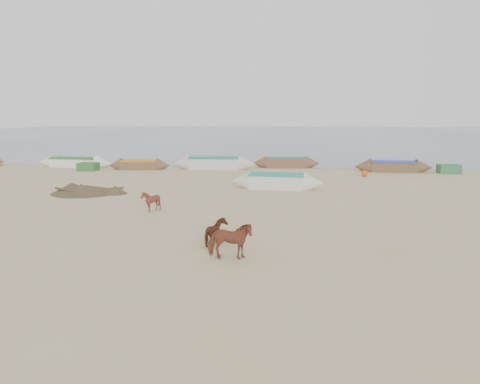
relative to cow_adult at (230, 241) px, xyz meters
name	(u,v)px	position (x,y,z in m)	size (l,w,h in m)	color
ground	(228,238)	(-0.40, 2.42, -0.58)	(140.00, 140.00, 0.00)	tan
sea	(281,135)	(-0.40, 84.42, -0.57)	(160.00, 160.00, 0.00)	slate
cow_adult	(230,241)	(0.00, 0.00, 0.00)	(0.63, 1.37, 1.16)	brown
calf_front	(151,201)	(-4.47, 6.56, -0.09)	(0.78, 0.88, 0.97)	#58271B
calf_right	(217,233)	(-0.64, 1.42, -0.13)	(0.89, 0.77, 0.90)	#532C1A
near_canoe	(277,181)	(0.98, 13.66, -0.13)	(5.46, 1.27, 0.91)	silver
debris_pile	(86,189)	(-9.63, 11.12, -0.36)	(3.73, 3.73, 0.44)	brown
waterline_canoes	(268,164)	(-0.03, 23.14, -0.16)	(56.56, 4.30, 0.98)	brown
beach_clutter	(317,167)	(3.82, 22.61, -0.28)	(43.76, 5.26, 0.64)	#2C632E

